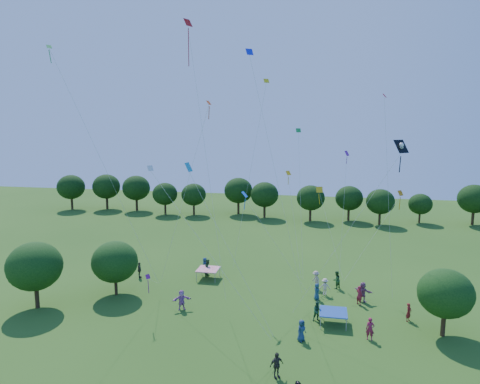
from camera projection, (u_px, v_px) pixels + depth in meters
name	position (u px, v px, depth m)	size (l,w,h in m)	color
near_tree_west	(35.00, 266.00, 37.49)	(4.73, 4.73, 5.96)	#422B19
near_tree_north	(115.00, 262.00, 40.52)	(4.34, 4.34, 5.22)	#422B19
near_tree_east	(446.00, 293.00, 32.48)	(4.12, 4.12, 5.29)	#422B19
treeline	(276.00, 195.00, 74.37)	(88.01, 8.77, 6.77)	#422B19
tent_red_stripe	(208.00, 269.00, 45.06)	(2.20, 2.20, 1.10)	#DD1A47
tent_blue	(333.00, 312.00, 34.73)	(2.20, 2.20, 1.10)	#174097
crowd_person_0	(301.00, 330.00, 32.10)	(0.82, 0.44, 1.65)	navy
crowd_person_1	(409.00, 312.00, 35.32)	(0.58, 0.37, 1.55)	maroon
crowd_person_2	(336.00, 280.00, 42.38)	(0.88, 0.48, 1.79)	#204C23
crowd_person_3	(316.00, 280.00, 42.30)	(1.20, 0.54, 1.83)	#AC9689
crowd_person_4	(277.00, 365.00, 27.40)	(1.01, 0.46, 1.72)	#39362E
crowd_person_5	(363.00, 292.00, 39.24)	(1.74, 0.62, 1.86)	#92557F
crowd_person_6	(317.00, 292.00, 39.70)	(0.77, 0.42, 1.56)	navy
crowd_person_7	(370.00, 329.00, 32.25)	(0.65, 0.41, 1.73)	maroon
crowd_person_8	(208.00, 268.00, 45.85)	(0.92, 0.50, 1.87)	#214D21
crowd_person_9	(325.00, 287.00, 40.79)	(1.07, 0.48, 1.64)	beige
crowd_person_10	(139.00, 270.00, 45.37)	(0.99, 0.45, 1.69)	#3F3B33
crowd_person_11	(182.00, 300.00, 37.56)	(1.65, 0.59, 1.77)	#AC66AF
crowd_person_12	(205.00, 265.00, 47.10)	(0.81, 0.44, 1.65)	navy
crowd_person_13	(359.00, 295.00, 38.59)	(0.66, 0.42, 1.76)	maroon
crowd_person_14	(318.00, 311.00, 35.37)	(0.84, 0.45, 1.70)	#245436
pirate_kite	(398.00, 152.00, 30.08)	(7.98, 1.25, 13.77)	black
red_high_kite	(195.00, 77.00, 35.17)	(3.71, 1.76, 23.37)	red
small_kite_0	(387.00, 161.00, 36.25)	(1.58, 1.47, 17.39)	#B80A15
small_kite_1	(393.00, 207.00, 42.71)	(5.74, 4.67, 8.28)	orange
small_kite_2	(322.00, 200.00, 44.94)	(2.90, 4.73, 8.31)	gold
small_kite_3	(299.00, 163.00, 45.58)	(1.53, 8.12, 14.43)	#198D37
small_kite_4	(264.00, 119.00, 34.64)	(4.75, 2.48, 20.73)	#1621DD
small_kite_5	(150.00, 280.00, 35.41)	(1.60, 5.64, 2.88)	#8A177C
small_kite_6	(188.00, 223.00, 28.66)	(8.18, 1.59, 12.16)	silver
small_kite_7	(202.00, 194.00, 29.73)	(6.33, 0.72, 12.22)	#0C89B7
small_kite_8	(195.00, 156.00, 36.88)	(5.49, 1.57, 16.80)	#E8480D
small_kite_9	(290.00, 190.00, 44.95)	(2.19, 5.62, 9.95)	#FFAD0D
small_kite_10	(257.00, 132.00, 43.15)	(3.46, 1.82, 19.37)	gold
small_kite_11	(89.00, 133.00, 35.74)	(6.74, 5.20, 21.03)	green
small_kite_12	(253.00, 208.00, 37.60)	(5.88, 0.86, 9.02)	blue
small_kite_13	(346.00, 175.00, 43.57)	(0.77, 4.44, 12.17)	#8A1999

